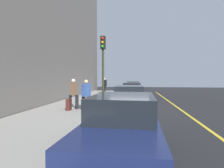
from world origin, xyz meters
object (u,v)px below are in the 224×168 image
at_px(pedestrian_brown_coat, 73,93).
at_px(pedestrian_blue_coat, 86,94).
at_px(parked_car_maroon, 133,87).
at_px(parked_car_navy, 123,124).
at_px(parked_car_red, 132,91).
at_px(rolling_suitcase, 69,105).
at_px(traffic_light_pole, 103,60).
at_px(pedestrian_black_coat, 104,85).
at_px(parked_car_white, 129,99).

bearing_deg(pedestrian_brown_coat, pedestrian_blue_coat, 61.50).
distance_m(parked_car_maroon, parked_car_navy, 19.00).
distance_m(parked_car_red, rolling_suitcase, 8.30).
bearing_deg(traffic_light_pole, pedestrian_blue_coat, -78.55).
bearing_deg(rolling_suitcase, parked_car_maroon, 166.71).
xyz_separation_m(traffic_light_pole, rolling_suitcase, (0.09, -1.96, -2.47)).
relative_size(pedestrian_black_coat, pedestrian_blue_coat, 1.05).
relative_size(parked_car_red, traffic_light_pole, 1.14).
bearing_deg(pedestrian_blue_coat, pedestrian_brown_coat, -118.50).
bearing_deg(pedestrian_black_coat, rolling_suitcase, -0.26).
distance_m(parked_car_maroon, pedestrian_blue_coat, 14.43).
bearing_deg(pedestrian_black_coat, parked_car_navy, 12.00).
bearing_deg(parked_car_red, parked_car_navy, 0.33).
xyz_separation_m(parked_car_white, parked_car_navy, (5.80, 0.05, -0.00)).
distance_m(parked_car_maroon, pedestrian_black_coat, 4.55).
height_order(pedestrian_blue_coat, traffic_light_pole, traffic_light_pole).
bearing_deg(rolling_suitcase, traffic_light_pole, 92.57).
relative_size(parked_car_white, traffic_light_pole, 1.14).
bearing_deg(parked_car_red, pedestrian_brown_coat, -24.03).
bearing_deg(traffic_light_pole, rolling_suitcase, -87.43).
relative_size(parked_car_navy, pedestrian_blue_coat, 2.55).
relative_size(parked_car_white, parked_car_navy, 1.06).
bearing_deg(parked_car_maroon, pedestrian_black_coat, -46.55).
xyz_separation_m(parked_car_navy, rolling_suitcase, (-4.86, -3.42, -0.28)).
xyz_separation_m(pedestrian_brown_coat, pedestrian_blue_coat, (0.49, 0.90, -0.02)).
distance_m(pedestrian_brown_coat, pedestrian_blue_coat, 1.03).
bearing_deg(pedestrian_blue_coat, traffic_light_pole, 101.45).
height_order(traffic_light_pole, rolling_suitcase, traffic_light_pole).
xyz_separation_m(pedestrian_black_coat, pedestrian_brown_coat, (10.63, 0.09, -0.03)).
distance_m(parked_car_white, pedestrian_blue_coat, 2.57).
height_order(parked_car_maroon, parked_car_white, same).
relative_size(pedestrian_black_coat, traffic_light_pole, 0.44).
relative_size(pedestrian_blue_coat, rolling_suitcase, 1.73).
xyz_separation_m(pedestrian_black_coat, pedestrian_blue_coat, (11.12, 1.00, -0.05)).
bearing_deg(parked_car_white, pedestrian_blue_coat, -65.91).
bearing_deg(pedestrian_blue_coat, parked_car_maroon, 170.85).
bearing_deg(rolling_suitcase, parked_car_white, 105.62).
relative_size(parked_car_maroon, traffic_light_pole, 1.06).
bearing_deg(parked_car_white, pedestrian_black_coat, -161.75).
height_order(pedestrian_brown_coat, rolling_suitcase, pedestrian_brown_coat).
bearing_deg(parked_car_red, pedestrian_blue_coat, -16.69).
bearing_deg(rolling_suitcase, pedestrian_brown_coat, 160.02).
xyz_separation_m(pedestrian_brown_coat, traffic_light_pole, (0.31, 1.81, 1.85)).
height_order(parked_car_maroon, rolling_suitcase, parked_car_maroon).
relative_size(parked_car_maroon, parked_car_red, 0.93).
distance_m(pedestrian_black_coat, traffic_light_pole, 11.25).
relative_size(parked_car_red, pedestrian_brown_coat, 2.65).
xyz_separation_m(parked_car_maroon, pedestrian_brown_coat, (13.75, -3.20, 0.34)).
distance_m(parked_car_white, rolling_suitcase, 3.51).
height_order(parked_car_white, parked_car_navy, same).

